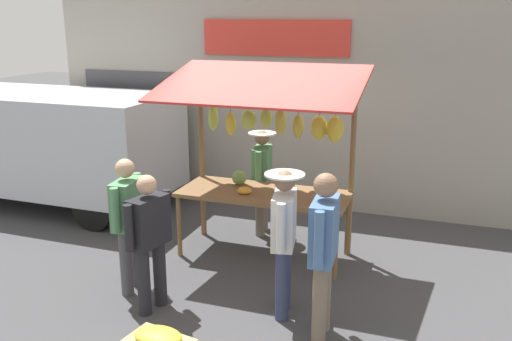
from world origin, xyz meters
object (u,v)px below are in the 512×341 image
Objects in this scene: shopper_with_shopping_bag at (128,217)px; shopper_in_striped_shirt at (149,235)px; parked_van at (37,137)px; market_stall at (267,140)px; vendor_with_sunhat at (262,174)px; shopper_in_grey_tee at (284,232)px; shopper_with_ponytail at (324,245)px.

shopper_with_shopping_bag reaches higher than shopper_in_striped_shirt.
parked_van is (3.63, -2.60, 0.26)m from shopper_in_striped_shirt.
market_stall reaches higher than vendor_with_sunhat.
market_stall is 4.42m from parked_van.
shopper_with_shopping_bag is (1.81, 0.07, -0.03)m from shopper_in_grey_tee.
shopper_in_striped_shirt is 4.48m from parked_van.
parked_van reaches higher than shopper_with_shopping_bag.
shopper_with_shopping_bag is (1.15, 1.49, -0.65)m from market_stall.
parked_van is (4.03, -0.11, 0.23)m from vendor_with_sunhat.
shopper_in_grey_tee is at bearing -95.29° from shopper_with_shopping_bag.
vendor_with_sunhat is at bearing 3.68° from shopper_in_striped_shirt.
shopper_with_ponytail is 6.03m from parked_van.
shopper_with_shopping_bag is 1.03× the size of shopper_in_striped_shirt.
shopper_with_shopping_bag is (0.86, 2.16, 0.01)m from vendor_with_sunhat.
vendor_with_sunhat is at bearing 27.19° from shopper_with_ponytail.
vendor_with_sunhat is 0.96× the size of shopper_in_grey_tee.
shopper_in_striped_shirt is (0.40, 2.49, -0.03)m from vendor_with_sunhat.
shopper_in_grey_tee is (-0.66, 1.42, -0.62)m from market_stall.
parked_van reaches higher than shopper_in_grey_tee.
shopper_with_ponytail reaches higher than vendor_with_sunhat.
vendor_with_sunhat is (0.30, -0.68, -0.66)m from market_stall.
vendor_with_sunhat reaches higher than shopper_in_striped_shirt.
shopper_with_shopping_bag is at bearing 81.45° from shopper_in_grey_tee.
shopper_in_grey_tee reaches higher than vendor_with_sunhat.
shopper_in_striped_shirt is at bearing 144.83° from parked_van.
parked_van reaches higher than vendor_with_sunhat.
parked_van is at bearing -100.26° from vendor_with_sunhat.
shopper_in_striped_shirt is (-0.46, 0.32, -0.04)m from shopper_with_shopping_bag.
parked_van is at bearing 46.87° from shopper_with_shopping_bag.
shopper_in_grey_tee is 1.81m from shopper_with_shopping_bag.
vendor_with_sunhat is 0.90× the size of shopper_with_ponytail.
parked_van is (4.33, -0.79, -0.43)m from market_stall.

